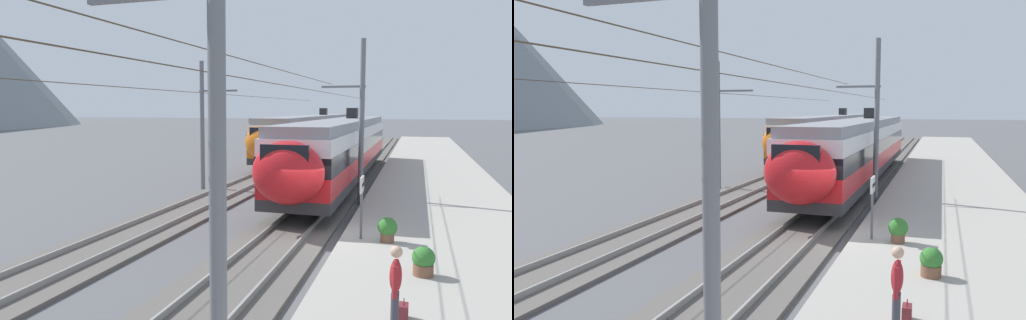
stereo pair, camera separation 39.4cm
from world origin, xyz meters
TOP-DOWN VIEW (x-y plane):
  - ground_plane at (0.00, 0.00)m, footprint 400.00×400.00m
  - platform_slab at (0.00, -4.07)m, footprint 120.00×6.61m
  - track_near at (0.00, 1.24)m, footprint 120.00×3.00m
  - track_far at (0.00, 6.44)m, footprint 120.00×3.00m
  - train_near_platform at (13.23, 1.24)m, footprint 27.36×2.86m
  - train_far_track at (29.96, 6.44)m, footprint 32.42×3.04m
  - catenary_mast_west at (-10.25, -0.40)m, footprint 39.12×2.06m
  - catenary_mast_mid at (7.18, -0.41)m, footprint 39.12×2.06m
  - catenary_mast_far_side at (8.86, 8.23)m, footprint 39.12×2.23m
  - platform_sign at (-0.58, -1.40)m, footprint 0.70×0.08m
  - passenger_walking at (-7.25, -2.73)m, footprint 0.53×0.22m
  - handbag_beside_passenger at (-6.42, -2.87)m, footprint 0.32×0.18m
  - potted_plant_platform_edge at (-3.63, -3.26)m, footprint 0.56×0.56m
  - potted_plant_by_shelter at (-0.71, -2.23)m, footprint 0.60×0.60m

SIDE VIEW (x-z plane):
  - ground_plane at x=0.00m, z-range 0.00..0.00m
  - track_near at x=0.00m, z-range -0.07..0.21m
  - track_far at x=0.00m, z-range -0.07..0.21m
  - platform_slab at x=0.00m, z-range 0.00..0.37m
  - handbag_beside_passenger at x=-6.42m, z-range 0.31..0.74m
  - potted_plant_platform_edge at x=-3.63m, z-range 0.39..1.13m
  - potted_plant_by_shelter at x=-0.71m, z-range 0.42..1.21m
  - passenger_walking at x=-7.25m, z-range 0.47..2.16m
  - platform_sign at x=-0.58m, z-range 0.84..2.85m
  - train_near_platform at x=13.23m, z-range 0.09..4.36m
  - train_far_track at x=29.96m, z-range 0.10..4.37m
  - catenary_mast_far_side at x=8.86m, z-range 0.18..7.29m
  - catenary_mast_west at x=-10.25m, z-range 0.19..7.79m
  - catenary_mast_mid at x=7.18m, z-range 0.14..7.85m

